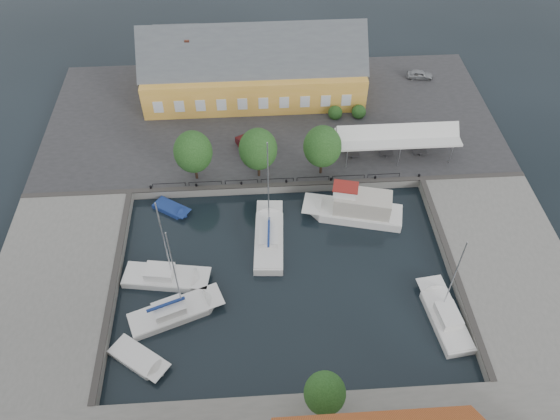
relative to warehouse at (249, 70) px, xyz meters
name	(u,v)px	position (x,y,z in m)	size (l,w,h in m)	color
ground	(284,264)	(2.60, -28.36, -4.43)	(140.00, 140.00, 0.00)	black
north_quay	(272,119)	(2.60, -5.36, -3.93)	(56.00, 26.00, 1.00)	#2D2D30
west_quay	(54,289)	(-19.40, -30.36, -3.93)	(12.00, 24.00, 1.00)	slate
east_quay	(508,266)	(24.60, -30.36, -3.93)	(12.00, 24.00, 1.00)	slate
quay_edge_fittings	(281,222)	(2.62, -23.61, -3.37)	(56.00, 24.72, 0.40)	#383533
warehouse	(249,70)	(0.00, 0.00, 0.00)	(28.56, 14.00, 9.55)	gold
tent_canopy	(398,137)	(16.60, -13.86, -0.74)	(14.00, 4.00, 2.83)	white
quay_trees	(258,149)	(0.60, -16.36, 0.45)	(18.20, 4.20, 6.30)	black
car_silver	(420,74)	(23.36, 1.89, -2.83)	(1.42, 3.53, 1.20)	#989C9F
car_red	(250,147)	(-0.35, -12.24, -2.69)	(1.57, 4.49, 1.48)	#511218
center_sailboat	(269,239)	(1.28, -25.34, -4.06)	(3.43, 9.70, 12.99)	white
trawler	(357,210)	(10.77, -22.35, -3.41)	(11.03, 5.58, 5.00)	white
east_boat_c	(445,318)	(16.82, -35.66, -4.17)	(3.57, 8.52, 10.62)	white
west_boat_c	(165,278)	(-9.08, -29.52, -4.17)	(8.70, 3.94, 11.38)	white
west_boat_d	(174,313)	(-7.88, -33.57, -4.16)	(9.03, 5.50, 11.68)	white
launch_sw	(139,359)	(-10.64, -37.97, -4.34)	(5.73, 4.99, 0.98)	white
launch_nw	(171,209)	(-9.14, -20.18, -4.34)	(4.40, 3.72, 0.88)	navy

